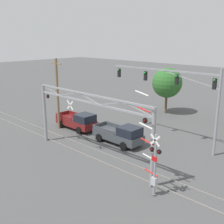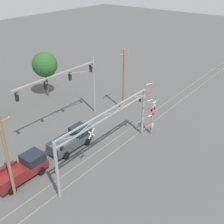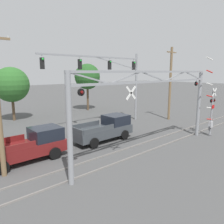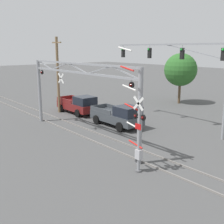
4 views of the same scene
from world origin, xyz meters
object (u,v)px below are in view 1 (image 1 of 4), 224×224
(pickup_truck_following, at_px, (78,121))
(background_tree_far_left_verge, at_px, (167,83))
(pickup_truck_lead, at_px, (120,135))
(utility_pole_left, at_px, (58,93))
(crossing_signal_mast, at_px, (153,163))
(traffic_signal_span, at_px, (184,90))
(crossing_gantry, at_px, (88,116))

(pickup_truck_following, xyz_separation_m, background_tree_far_left_verge, (3.23, 13.16, 3.29))
(pickup_truck_lead, relative_size, utility_pole_left, 0.66)
(pickup_truck_following, bearing_deg, background_tree_far_left_verge, 76.20)
(crossing_signal_mast, distance_m, traffic_signal_span, 10.26)
(crossing_gantry, distance_m, pickup_truck_following, 8.91)
(crossing_signal_mast, relative_size, pickup_truck_following, 1.31)
(traffic_signal_span, bearing_deg, pickup_truck_lead, -140.86)
(crossing_gantry, bearing_deg, crossing_signal_mast, -6.66)
(pickup_truck_lead, distance_m, utility_pole_left, 9.23)
(pickup_truck_following, distance_m, background_tree_far_left_verge, 13.94)
(pickup_truck_lead, relative_size, background_tree_far_left_verge, 0.84)
(crossing_signal_mast, bearing_deg, traffic_signal_span, 109.21)
(crossing_gantry, distance_m, traffic_signal_span, 9.46)
(traffic_signal_span, distance_m, utility_pole_left, 14.17)
(crossing_gantry, xyz_separation_m, pickup_truck_following, (-7.05, 4.60, -2.93))
(crossing_signal_mast, distance_m, background_tree_far_left_verge, 21.80)
(crossing_signal_mast, bearing_deg, background_tree_far_left_verge, 120.96)
(crossing_gantry, xyz_separation_m, traffic_signal_span, (4.16, 8.34, 1.65))
(crossing_signal_mast, bearing_deg, crossing_gantry, 173.34)
(pickup_truck_lead, distance_m, background_tree_far_left_verge, 14.00)
(traffic_signal_span, bearing_deg, crossing_signal_mast, -70.79)
(traffic_signal_span, height_order, pickup_truck_following, traffic_signal_span)
(background_tree_far_left_verge, bearing_deg, utility_pole_left, -109.83)
(utility_pole_left, relative_size, background_tree_far_left_verge, 1.28)
(crossing_gantry, relative_size, background_tree_far_left_verge, 2.15)
(pickup_truck_following, height_order, background_tree_far_left_verge, background_tree_far_left_verge)
(crossing_signal_mast, xyz_separation_m, pickup_truck_following, (-14.41, 5.46, -1.36))
(pickup_truck_following, bearing_deg, traffic_signal_span, 18.44)
(crossing_signal_mast, xyz_separation_m, traffic_signal_span, (-3.20, 9.20, 3.21))
(pickup_truck_lead, bearing_deg, background_tree_far_left_verge, 104.24)
(crossing_signal_mast, relative_size, traffic_signal_span, 0.57)
(pickup_truck_following, distance_m, utility_pole_left, 3.98)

